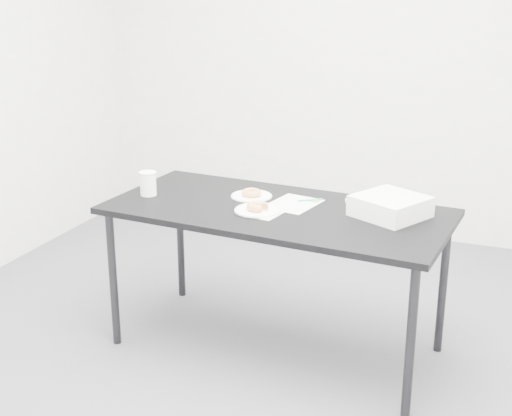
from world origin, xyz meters
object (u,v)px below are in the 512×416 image
at_px(table, 277,220).
at_px(donut_far, 252,193).
at_px(donut_near, 258,206).
at_px(plate_far, 252,196).
at_px(pen, 310,200).
at_px(plate_near, 258,210).
at_px(scorecard, 293,204).
at_px(coffee_cup, 148,183).
at_px(bakery_box, 390,206).

distance_m(table, donut_far, 0.25).
xyz_separation_m(donut_near, plate_far, (-0.12, 0.21, -0.02)).
distance_m(pen, donut_far, 0.31).
height_order(donut_near, plate_far, donut_near).
bearing_deg(table, plate_near, -128.77).
height_order(table, scorecard, scorecard).
relative_size(pen, coffee_cup, 1.02).
distance_m(plate_far, donut_far, 0.02).
relative_size(donut_near, coffee_cup, 0.84).
height_order(pen, plate_far, pen).
distance_m(plate_far, coffee_cup, 0.54).
distance_m(coffee_cup, bakery_box, 1.25).
bearing_deg(scorecard, bakery_box, 9.85).
distance_m(plate_near, donut_near, 0.02).
relative_size(scorecard, pen, 2.15).
distance_m(plate_near, coffee_cup, 0.63).
bearing_deg(table, bakery_box, 13.76).
distance_m(table, coffee_cup, 0.71).
xyz_separation_m(table, bakery_box, (0.54, 0.09, 0.11)).
distance_m(table, bakery_box, 0.56).
bearing_deg(scorecard, plate_near, -114.03).
xyz_separation_m(pen, plate_far, (-0.31, -0.04, -0.00)).
height_order(scorecard, donut_near, donut_near).
xyz_separation_m(donut_near, coffee_cup, (-0.63, 0.04, 0.04)).
relative_size(table, pen, 13.48).
height_order(coffee_cup, bakery_box, coffee_cup).
bearing_deg(coffee_cup, donut_near, -3.81).
relative_size(plate_far, bakery_box, 0.72).
relative_size(donut_near, donut_far, 1.06).
xyz_separation_m(scorecard, donut_far, (-0.24, 0.04, 0.02)).
relative_size(pen, plate_far, 0.60).
distance_m(pen, plate_far, 0.31).
relative_size(coffee_cup, bakery_box, 0.43).
xyz_separation_m(table, coffee_cup, (-0.70, -0.04, 0.12)).
bearing_deg(coffee_cup, table, 2.96).
relative_size(donut_far, coffee_cup, 0.79).
bearing_deg(scorecard, donut_near, -114.03).
bearing_deg(donut_near, plate_far, 118.82).
xyz_separation_m(plate_far, bakery_box, (0.73, -0.04, 0.05)).
xyz_separation_m(pen, plate_near, (-0.19, -0.25, -0.00)).
distance_m(plate_near, donut_far, 0.24).
height_order(donut_near, coffee_cup, coffee_cup).
relative_size(plate_near, bakery_box, 0.76).
bearing_deg(donut_far, table, -35.40).
bearing_deg(plate_near, bakery_box, 15.45).
bearing_deg(plate_far, donut_far, 0.00).
height_order(donut_far, bakery_box, bakery_box).
relative_size(pen, plate_near, 0.57).
xyz_separation_m(plate_near, donut_far, (-0.12, 0.21, 0.02)).
distance_m(scorecard, pen, 0.10).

